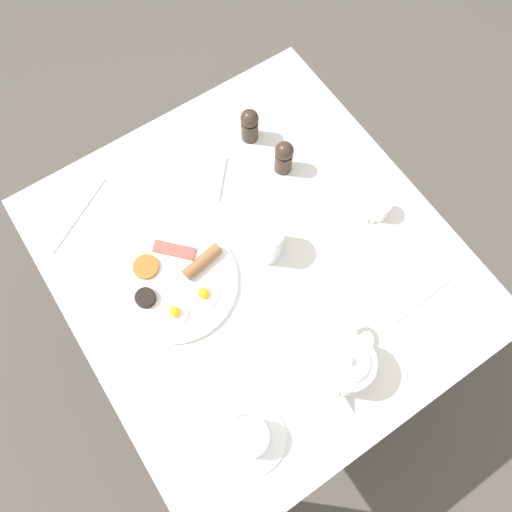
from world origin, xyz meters
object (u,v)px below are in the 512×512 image
Objects in this scene: teapot_near at (344,364)px; knife_by_plate at (78,214)px; creamer_jug at (378,208)px; pepper_grinder at (284,157)px; water_glass_tall at (266,241)px; breakfast_plate at (176,281)px; salt_grinder at (250,125)px; napkin_folded at (190,175)px; fork_by_plate at (421,300)px; teacup_with_saucer_left at (249,437)px.

knife_by_plate is (0.31, -0.66, -0.05)m from teapot_near.
pepper_grinder reaches higher than creamer_jug.
pepper_grinder is at bearing 160.80° from knife_by_plate.
creamer_jug is 0.37× the size of knife_by_plate.
water_glass_tall is 1.03× the size of pepper_grinder.
breakfast_plate is 0.44m from salt_grinder.
teapot_near is 0.33m from water_glass_tall.
water_glass_tall is at bearing -14.52° from creamer_jug.
napkin_folded is at bearing -80.22° from water_glass_tall.
teapot_near reaches higher than pepper_grinder.
knife_by_plate is at bearing -5.66° from salt_grinder.
creamer_jug reaches higher than napkin_folded.
water_glass_tall reaches higher than fork_by_plate.
salt_grinder is 0.20m from napkin_folded.
salt_grinder reaches higher than teacup_with_saucer_left.
salt_grinder is 0.54× the size of fork_by_plate.
napkin_folded is 1.03× the size of knife_by_plate.
teacup_with_saucer_left is (0.25, 0.01, -0.02)m from teapot_near.
fork_by_plate is at bearing 115.44° from napkin_folded.
fork_by_plate is (-0.45, 0.35, -0.01)m from breakfast_plate.
breakfast_plate is 1.56× the size of fork_by_plate.
teapot_near is 0.25m from fork_by_plate.
teacup_with_saucer_left is (0.05, 0.38, 0.02)m from breakfast_plate.
pepper_grinder reaches higher than fork_by_plate.
creamer_jug reaches higher than knife_by_plate.
knife_by_plate is at bearing -102.69° from teapot_near.
creamer_jug is 0.47m from napkin_folded.
creamer_jug is at bearing 165.48° from water_glass_tall.
napkin_folded is at bearing -109.88° from teacup_with_saucer_left.
teacup_with_saucer_left is 0.73× the size of napkin_folded.
salt_grinder is (-0.36, -0.24, 0.04)m from breakfast_plate.
creamer_jug is at bearing -103.00° from fork_by_plate.
breakfast_plate is at bearing 52.66° from napkin_folded.
fork_by_plate is 0.92× the size of knife_by_plate.
teacup_with_saucer_left reaches higher than breakfast_plate.
teacup_with_saucer_left is 0.65m from pepper_grinder.
breakfast_plate is at bearing -13.31° from creamer_jug.
napkin_folded reaches higher than knife_by_plate.
breakfast_plate is at bearing -96.99° from teacup_with_saucer_left.
salt_grinder is (-0.41, -0.62, 0.03)m from teacup_with_saucer_left.
creamer_jug is at bearing 116.73° from pepper_grinder.
breakfast_plate reaches higher than knife_by_plate.
knife_by_plate is at bearing -48.74° from fork_by_plate.
water_glass_tall reaches higher than pepper_grinder.
napkin_folded is at bearing -125.48° from teapot_near.
breakfast_plate is 0.28m from napkin_folded.
teacup_with_saucer_left is at bearing 25.53° from creamer_jug.
breakfast_plate is 1.92× the size of teacup_with_saucer_left.
creamer_jug is at bearing -154.47° from teacup_with_saucer_left.
water_glass_tall is (-0.22, 0.05, 0.04)m from breakfast_plate.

